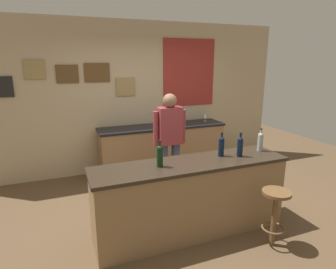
# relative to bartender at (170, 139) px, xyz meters

# --- Properties ---
(ground_plane) EXTENTS (10.00, 10.00, 0.00)m
(ground_plane) POSITION_rel_bartender_xyz_m (-0.13, -0.61, -0.94)
(ground_plane) COLOR brown
(back_wall) EXTENTS (6.00, 0.09, 2.80)m
(back_wall) POSITION_rel_bartender_xyz_m (-0.11, 1.42, 0.48)
(back_wall) COLOR tan
(back_wall) RESTS_ON ground_plane
(bar_counter) EXTENTS (2.39, 0.60, 0.92)m
(bar_counter) POSITION_rel_bartender_xyz_m (-0.13, -1.01, -0.47)
(bar_counter) COLOR olive
(bar_counter) RESTS_ON ground_plane
(side_counter) EXTENTS (2.41, 0.56, 0.90)m
(side_counter) POSITION_rel_bartender_xyz_m (0.27, 1.04, -0.48)
(side_counter) COLOR olive
(side_counter) RESTS_ON ground_plane
(bartender) EXTENTS (0.52, 0.21, 1.62)m
(bartender) POSITION_rel_bartender_xyz_m (0.00, 0.00, 0.00)
(bartender) COLOR #384766
(bartender) RESTS_ON ground_plane
(bar_stool) EXTENTS (0.32, 0.32, 0.68)m
(bar_stool) POSITION_rel_bartender_xyz_m (0.64, -1.61, -0.48)
(bar_stool) COLOR brown
(bar_stool) RESTS_ON ground_plane
(wine_bottle_a) EXTENTS (0.07, 0.07, 0.31)m
(wine_bottle_a) POSITION_rel_bartender_xyz_m (-0.52, -1.01, 0.12)
(wine_bottle_a) COLOR black
(wine_bottle_a) RESTS_ON bar_counter
(wine_bottle_b) EXTENTS (0.07, 0.07, 0.31)m
(wine_bottle_b) POSITION_rel_bartender_xyz_m (0.32, -0.94, 0.12)
(wine_bottle_b) COLOR black
(wine_bottle_b) RESTS_ON bar_counter
(wine_bottle_c) EXTENTS (0.07, 0.07, 0.31)m
(wine_bottle_c) POSITION_rel_bartender_xyz_m (0.53, -1.04, 0.12)
(wine_bottle_c) COLOR black
(wine_bottle_c) RESTS_ON bar_counter
(wine_bottle_d) EXTENTS (0.07, 0.07, 0.31)m
(wine_bottle_d) POSITION_rel_bartender_xyz_m (0.91, -0.94, 0.12)
(wine_bottle_d) COLOR #999E99
(wine_bottle_d) RESTS_ON bar_counter
(wine_glass_a) EXTENTS (0.07, 0.07, 0.16)m
(wine_glass_a) POSITION_rel_bartender_xyz_m (0.51, 1.04, 0.07)
(wine_glass_a) COLOR silver
(wine_glass_a) RESTS_ON side_counter
(wine_glass_b) EXTENTS (0.07, 0.07, 0.16)m
(wine_glass_b) POSITION_rel_bartender_xyz_m (1.21, 1.09, 0.07)
(wine_glass_b) COLOR silver
(wine_glass_b) RESTS_ON side_counter
(coffee_mug) EXTENTS (0.13, 0.08, 0.09)m
(coffee_mug) POSITION_rel_bartender_xyz_m (0.70, 1.05, 0.01)
(coffee_mug) COLOR #B2332D
(coffee_mug) RESTS_ON side_counter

